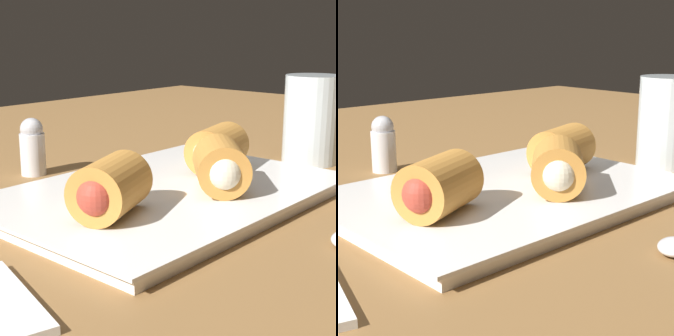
{
  "view_description": "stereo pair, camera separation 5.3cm",
  "coord_description": "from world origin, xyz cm",
  "views": [
    {
      "loc": [
        -37.38,
        -36.06,
        18.69
      ],
      "look_at": [
        2.19,
        -1.55,
        5.46
      ],
      "focal_mm": 60.0,
      "sensor_mm": 36.0,
      "label": 1
    },
    {
      "loc": [
        -33.67,
        -39.9,
        18.69
      ],
      "look_at": [
        2.19,
        -1.55,
        5.46
      ],
      "focal_mm": 60.0,
      "sensor_mm": 36.0,
      "label": 2
    }
  ],
  "objects": [
    {
      "name": "table_surface",
      "position": [
        0.0,
        0.0,
        1.0
      ],
      "size": [
        180.0,
        140.0,
        2.0
      ],
      "color": "olive",
      "rests_on": "ground"
    },
    {
      "name": "serving_plate",
      "position": [
        2.19,
        -1.55,
        2.76
      ],
      "size": [
        33.89,
        23.65,
        1.5
      ],
      "color": "white",
      "rests_on": "table_surface"
    },
    {
      "name": "roll_front_left",
      "position": [
        4.4,
        -6.27,
        5.96
      ],
      "size": [
        8.3,
        8.19,
        4.91
      ],
      "color": "#C68438",
      "rests_on": "serving_plate"
    },
    {
      "name": "roll_front_right",
      "position": [
        10.27,
        -1.33,
        5.96
      ],
      "size": [
        8.04,
        6.45,
        4.91
      ],
      "color": "#C68438",
      "rests_on": "serving_plate"
    },
    {
      "name": "roll_back_left",
      "position": [
        -7.63,
        -3.69,
        5.96
      ],
      "size": [
        8.13,
        7.14,
        4.91
      ],
      "color": "#C68438",
      "rests_on": "serving_plate"
    },
    {
      "name": "drinking_glass",
      "position": [
        26.78,
        -3.96,
        7.48
      ],
      "size": [
        6.97,
        6.97,
        10.96
      ],
      "color": "silver",
      "rests_on": "table_surface"
    },
    {
      "name": "salt_shaker",
      "position": [
        0.3,
        17.28,
        5.31
      ],
      "size": [
        2.89,
        2.89,
        6.65
      ],
      "color": "silver",
      "rests_on": "table_surface"
    }
  ]
}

